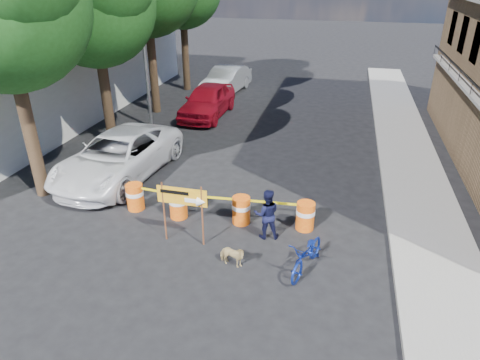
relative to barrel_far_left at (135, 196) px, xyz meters
The scene contains 17 objects.
ground 3.63m from the barrel_far_left, 30.19° to the right, with size 120.00×120.00×0.00m, color black.
sidewalk_east 10.22m from the barrel_far_left, 24.23° to the left, with size 2.40×40.00×0.15m, color gray.
white_building 13.09m from the barrel_far_left, 140.37° to the left, with size 8.00×22.00×6.00m, color silver.
tree_near 6.92m from the barrel_far_left, behind, with size 5.46×5.20×9.15m.
tree_mid_a 8.41m from the barrel_far_left, 124.93° to the left, with size 5.25×5.00×8.68m.
streetlamp 9.08m from the barrel_far_left, 110.17° to the left, with size 1.25×0.18×8.00m.
barrel_far_left is the anchor object (origin of this frame).
barrel_mid_left 1.59m from the barrel_far_left, ahead, with size 0.58×0.58×0.90m.
barrel_mid_right 3.62m from the barrel_far_left, ahead, with size 0.58×0.58×0.90m.
barrel_far_right 5.61m from the barrel_far_left, ahead, with size 0.58×0.58×0.90m.
detour_sign 2.99m from the barrel_far_left, 30.67° to the right, with size 1.48×0.28×1.90m.
pedestrian 4.58m from the barrel_far_left, ahead, with size 0.76×0.60×1.57m, color black.
bicycle 6.19m from the barrel_far_left, 18.12° to the right, with size 0.66×1.00×1.90m, color #132C9A.
dog 4.48m from the barrel_far_left, 29.74° to the right, with size 0.35×0.77×0.65m, color tan.
suv_white 2.76m from the barrel_far_left, 128.23° to the left, with size 2.81×6.09×1.69m, color white.
sedan_red 10.12m from the barrel_far_left, 93.71° to the left, with size 2.02×5.03×1.71m, color #A30D1F.
sedan_silver 14.97m from the barrel_far_left, 93.59° to the left, with size 1.73×4.95×1.63m, color #ACB0B4.
Camera 1 is at (3.18, -9.43, 7.28)m, focal length 32.00 mm.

